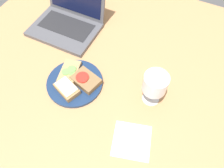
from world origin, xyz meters
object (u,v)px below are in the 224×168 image
sandwich_with_cucumber (70,72)px  napkin (132,141)px  sandwich_with_cheese (67,88)px  laptop (68,19)px  plate (75,83)px  sandwich_with_tomato (86,80)px  wine_glass (155,84)px

sandwich_with_cucumber → napkin: 36.52cm
sandwich_with_cheese → laptop: laptop is taller
plate → sandwich_with_cheese: 5.12cm
sandwich_with_tomato → wine_glass: wine_glass is taller
sandwich_with_cheese → wine_glass: bearing=20.9°
wine_glass → sandwich_with_cheese: bearing=-159.1°
wine_glass → laptop: laptop is taller
sandwich_with_cheese → wine_glass: 33.11cm
sandwich_with_cheese → napkin: bearing=-13.0°
sandwich_with_cucumber → sandwich_with_cheese: size_ratio=1.14×
sandwich_with_tomato → sandwich_with_cucumber: bearing=174.8°
laptop → sandwich_with_cheese: bearing=-58.8°
sandwich_with_cheese → wine_glass: (30.10, 11.52, 7.57)cm
plate → wine_glass: 31.99cm
napkin → sandwich_with_tomato: bearing=152.1°
sandwich_with_cheese → napkin: 31.02cm
sandwich_with_cucumber → plate: bearing=-35.1°
plate → sandwich_with_cucumber: (-3.81, 2.68, 1.67)cm
wine_glass → laptop: bearing=157.7°
sandwich_with_cucumber → sandwich_with_tomato: bearing=-5.2°
wine_glass → napkin: 21.05cm
plate → napkin: 31.92cm
wine_glass → laptop: size_ratio=0.47×
sandwich_with_cheese → plate: bearing=85.2°
plate → sandwich_with_cucumber: bearing=144.9°
sandwich_with_cheese → laptop: bearing=121.2°
sandwich_with_tomato → laptop: laptop is taller
sandwich_with_cucumber → sandwich_with_cheese: 8.11cm
napkin → laptop: bearing=141.9°
sandwich_with_cucumber → napkin: (33.54, -14.30, -2.09)cm
napkin → plate: bearing=158.7°
plate → sandwich_with_cucumber: sandwich_with_cucumber is taller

